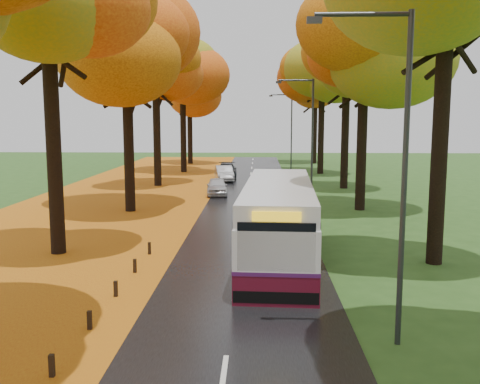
# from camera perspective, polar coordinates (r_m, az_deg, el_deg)

# --- Properties ---
(road) EXTENTS (6.50, 90.00, 0.04)m
(road) POSITION_cam_1_polar(r_m,az_deg,el_deg) (30.24, 0.56, -2.59)
(road) COLOR black
(road) RESTS_ON ground
(centre_line) EXTENTS (0.12, 90.00, 0.01)m
(centre_line) POSITION_cam_1_polar(r_m,az_deg,el_deg) (30.24, 0.56, -2.55)
(centre_line) COLOR silver
(centre_line) RESTS_ON road
(leaf_verge) EXTENTS (12.00, 90.00, 0.02)m
(leaf_verge) POSITION_cam_1_polar(r_m,az_deg,el_deg) (31.76, -15.91, -2.41)
(leaf_verge) COLOR #96380D
(leaf_verge) RESTS_ON ground
(leaf_drift) EXTENTS (0.90, 90.00, 0.01)m
(leaf_drift) POSITION_cam_1_polar(r_m,az_deg,el_deg) (30.47, -5.19, -2.51)
(leaf_drift) COLOR #C58314
(leaf_drift) RESTS_ON road
(trees_left) EXTENTS (9.20, 74.00, 13.88)m
(trees_left) POSITION_cam_1_polar(r_m,az_deg,el_deg) (32.99, -12.32, 14.70)
(trees_left) COLOR black
(trees_left) RESTS_ON ground
(trees_right) EXTENTS (9.30, 74.20, 13.96)m
(trees_right) POSITION_cam_1_polar(r_m,az_deg,el_deg) (32.55, 13.89, 15.02)
(trees_right) COLOR black
(trees_right) RESTS_ON ground
(streetlamp_near) EXTENTS (2.45, 0.18, 8.00)m
(streetlamp_near) POSITION_cam_1_polar(r_m,az_deg,el_deg) (13.15, 16.17, 3.93)
(streetlamp_near) COLOR #333538
(streetlamp_near) RESTS_ON ground
(streetlamp_mid) EXTENTS (2.45, 0.18, 8.00)m
(streetlamp_mid) POSITION_cam_1_polar(r_m,az_deg,el_deg) (34.88, 7.31, 6.51)
(streetlamp_mid) COLOR #333538
(streetlamp_mid) RESTS_ON ground
(streetlamp_far) EXTENTS (2.45, 0.18, 8.00)m
(streetlamp_far) POSITION_cam_1_polar(r_m,az_deg,el_deg) (56.82, 5.26, 7.08)
(streetlamp_far) COLOR #333538
(streetlamp_far) RESTS_ON ground
(bus) EXTENTS (3.15, 11.48, 2.99)m
(bus) POSITION_cam_1_polar(r_m,az_deg,el_deg) (21.11, 4.12, -2.86)
(bus) COLOR #4E0C1C
(bus) RESTS_ON road
(car_white) EXTENTS (1.75, 3.71, 1.23)m
(car_white) POSITION_cam_1_polar(r_m,az_deg,el_deg) (38.30, -2.47, 0.60)
(car_white) COLOR #BCBCC1
(car_white) RESTS_ON road
(car_silver) EXTENTS (2.02, 4.19, 1.32)m
(car_silver) POSITION_cam_1_polar(r_m,az_deg,el_deg) (46.71, -1.71, 1.99)
(car_silver) COLOR #9A9DA1
(car_silver) RESTS_ON road
(car_dark) EXTENTS (2.04, 4.58, 1.31)m
(car_dark) POSITION_cam_1_polar(r_m,az_deg,el_deg) (49.39, -1.43, 2.31)
(car_dark) COLOR black
(car_dark) RESTS_ON road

